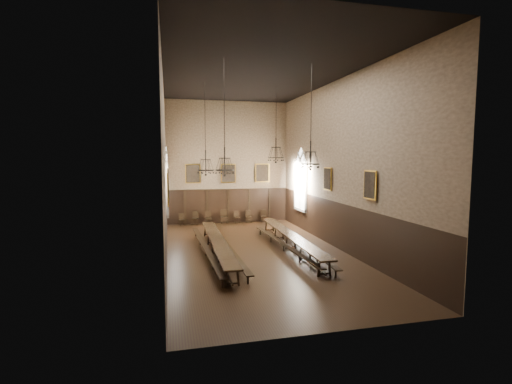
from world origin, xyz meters
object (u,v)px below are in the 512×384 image
object	(u,v)px
bench_right_inner	(284,246)
table_right	(291,242)
bench_left_inner	(226,247)
chair_1	(195,221)
chair_6	(264,218)
table_left	(218,247)
chandelier_back_right	(276,153)
bench_right_outer	(303,245)
chair_4	(237,219)
chair_0	(182,222)
chandelier_back_left	(206,165)
chandelier_front_right	(310,157)
chair_5	(249,219)
chair_3	(224,219)
bench_left_outer	(206,250)
chandelier_front_left	(225,162)
chair_2	(209,220)

from	to	relation	value
bench_right_inner	table_right	bearing A→B (deg)	36.56
table_right	bench_left_inner	size ratio (longest dim) A/B	1.00
chair_1	chair_6	world-z (taller)	chair_1
table_left	chandelier_back_right	xyz separation A→B (m)	(3.87, 2.84, 4.74)
chair_6	table_right	bearing A→B (deg)	-89.47
bench_right_outer	chandelier_back_right	xyz separation A→B (m)	(-0.66, 2.91, 4.86)
chair_1	chair_4	distance (m)	3.09
bench_left_inner	chandelier_back_right	distance (m)	6.43
chair_0	chair_6	xyz separation A→B (m)	(6.08, -0.00, 0.01)
chandelier_back_left	chandelier_front_right	size ratio (longest dim) A/B	1.10
chair_6	chair_5	bearing A→B (deg)	-177.44
chair_6	chandelier_back_right	distance (m)	7.56
table_left	bench_right_inner	bearing A→B (deg)	-0.33
bench_right_outer	chair_4	bearing A→B (deg)	102.52
chair_3	chair_6	distance (m)	3.02
bench_left_outer	table_left	bearing A→B (deg)	-4.01
bench_left_inner	chandelier_front_left	xyz separation A→B (m)	(-0.51, -2.99, 4.44)
bench_right_outer	chair_1	world-z (taller)	chair_1
chandelier_back_right	chandelier_front_right	xyz separation A→B (m)	(-0.02, -5.50, -0.22)
chandelier_front_right	chair_6	bearing A→B (deg)	86.02
bench_left_outer	chandelier_back_left	size ratio (longest dim) A/B	2.04
chair_0	chair_2	size ratio (longest dim) A/B	0.91
table_left	chair_6	xyz separation A→B (m)	(4.64, 8.57, -0.12)
bench_right_inner	bench_right_outer	distance (m)	1.06
bench_left_outer	chair_6	distance (m)	10.00
chair_2	chair_4	xyz separation A→B (m)	(2.11, 0.07, -0.02)
chair_5	chandelier_front_right	xyz separation A→B (m)	(0.38, -11.28, 4.65)
bench_right_inner	chair_4	distance (m)	8.75
chair_3	chair_6	world-z (taller)	chair_3
bench_right_inner	chair_1	distance (m)	9.55
table_right	chair_6	bearing A→B (deg)	85.48
chair_5	chandelier_back_left	xyz separation A→B (m)	(-3.77, -6.20, 4.22)
chair_1	chandelier_front_left	xyz separation A→B (m)	(0.49, -11.36, 4.44)
table_right	chandelier_front_right	size ratio (longest dim) A/B	2.30
chair_2	chandelier_back_right	xyz separation A→B (m)	(3.40, -5.78, 4.86)
chair_0	chair_6	world-z (taller)	chair_6
bench_left_outer	chandelier_front_left	size ratio (longest dim) A/B	2.14
chair_5	chandelier_front_left	bearing A→B (deg)	-108.52
bench_left_inner	chair_6	xyz separation A→B (m)	(4.14, 8.28, -0.02)
chair_2	chair_5	distance (m)	2.99
table_right	chandelier_back_left	bearing A→B (deg)	154.28
bench_left_inner	chandelier_back_left	xyz separation A→B (m)	(-0.80, 2.13, 4.20)
bench_right_outer	bench_left_outer	bearing A→B (deg)	178.67
chair_6	chair_2	bearing A→B (deg)	-175.61
chandelier_front_left	chandelier_front_right	size ratio (longest dim) A/B	1.05
bench_left_inner	chandelier_front_left	size ratio (longest dim) A/B	2.19
bench_left_outer	bench_right_outer	size ratio (longest dim) A/B	1.03
chair_1	chandelier_front_right	world-z (taller)	chandelier_front_right
chair_2	chandelier_front_right	world-z (taller)	chandelier_front_right
chair_2	chair_6	size ratio (longest dim) A/B	1.04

